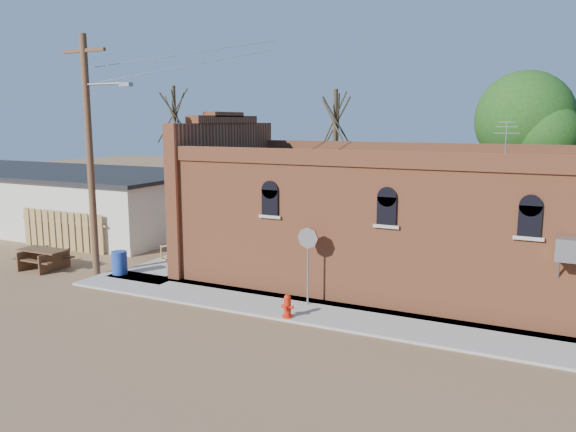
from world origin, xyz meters
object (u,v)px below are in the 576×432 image
at_px(stop_sign, 308,245).
at_px(picnic_table, 44,256).
at_px(utility_pole, 91,151).
at_px(brick_bar, 377,218).
at_px(fire_hydrant, 287,306).
at_px(trash_barrel, 120,263).

bearing_deg(stop_sign, picnic_table, -156.13).
bearing_deg(utility_pole, brick_bar, 23.69).
height_order(stop_sign, picnic_table, stop_sign).
bearing_deg(utility_pole, fire_hydrant, -7.83).
height_order(fire_hydrant, stop_sign, stop_sign).
bearing_deg(fire_hydrant, utility_pole, 162.94).
relative_size(utility_pole, picnic_table, 4.54).
xyz_separation_m(fire_hydrant, trash_barrel, (-7.91, 1.50, 0.09)).
distance_m(trash_barrel, picnic_table, 3.49).
bearing_deg(picnic_table, trash_barrel, 9.07).
xyz_separation_m(utility_pole, stop_sign, (8.80, 0.17, -2.76)).
distance_m(brick_bar, fire_hydrant, 5.91).
xyz_separation_m(utility_pole, fire_hydrant, (8.75, -1.20, -4.34)).
bearing_deg(picnic_table, brick_bar, 19.92).
bearing_deg(fire_hydrant, stop_sign, 78.50).
bearing_deg(trash_barrel, utility_pole, -160.45).
distance_m(utility_pole, picnic_table, 4.97).
relative_size(utility_pole, fire_hydrant, 12.63).
relative_size(brick_bar, utility_pole, 1.82).
relative_size(utility_pole, trash_barrel, 10.13).
bearing_deg(brick_bar, picnic_table, -159.78).
xyz_separation_m(utility_pole, trash_barrel, (0.84, 0.30, -4.25)).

